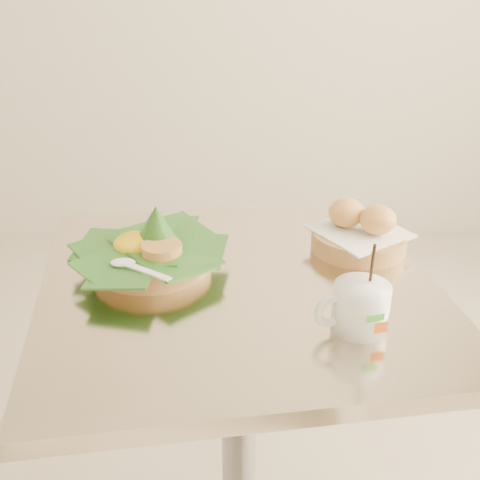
{
  "coord_description": "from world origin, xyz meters",
  "views": [
    {
      "loc": [
        0.12,
        -0.98,
        1.28
      ],
      "look_at": [
        0.12,
        -0.01,
        0.82
      ],
      "focal_mm": 45.0,
      "sensor_mm": 36.0,
      "label": 1
    }
  ],
  "objects_px": {
    "rice_basket": "(151,249)",
    "coffee_mug": "(359,306)",
    "cafe_table": "(238,379)",
    "bread_basket": "(360,233)"
  },
  "relations": [
    {
      "from": "rice_basket",
      "to": "bread_basket",
      "type": "height_order",
      "value": "rice_basket"
    },
    {
      "from": "cafe_table",
      "to": "coffee_mug",
      "type": "distance_m",
      "value": 0.36
    },
    {
      "from": "coffee_mug",
      "to": "rice_basket",
      "type": "bearing_deg",
      "value": 149.02
    },
    {
      "from": "bread_basket",
      "to": "coffee_mug",
      "type": "relative_size",
      "value": 1.45
    },
    {
      "from": "rice_basket",
      "to": "coffee_mug",
      "type": "bearing_deg",
      "value": -30.98
    },
    {
      "from": "cafe_table",
      "to": "rice_basket",
      "type": "relative_size",
      "value": 2.88
    },
    {
      "from": "rice_basket",
      "to": "coffee_mug",
      "type": "distance_m",
      "value": 0.41
    },
    {
      "from": "rice_basket",
      "to": "coffee_mug",
      "type": "height_order",
      "value": "coffee_mug"
    },
    {
      "from": "cafe_table",
      "to": "rice_basket",
      "type": "bearing_deg",
      "value": 160.49
    },
    {
      "from": "rice_basket",
      "to": "coffee_mug",
      "type": "relative_size",
      "value": 1.82
    }
  ]
}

